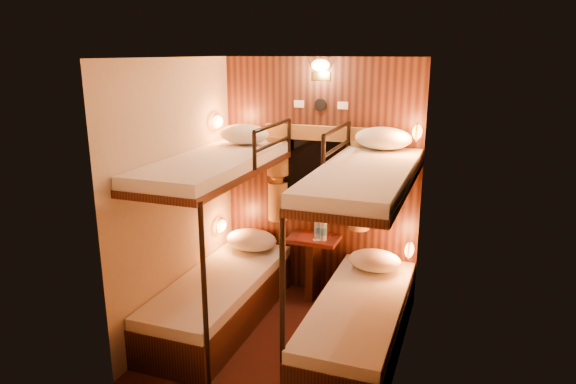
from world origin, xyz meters
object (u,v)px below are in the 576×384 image
at_px(bottle_left, 317,229).
at_px(bottle_right, 323,230).
at_px(bunk_left, 220,266).
at_px(table, 313,259).
at_px(bunk_right, 360,288).

bearing_deg(bottle_left, bottle_right, -32.02).
relative_size(bunk_left, table, 2.90).
height_order(table, bottle_left, bottle_left).
bearing_deg(bunk_left, table, 50.33).
bearing_deg(bunk_right, bottle_left, 128.21).
height_order(bunk_left, bunk_right, same).
bearing_deg(table, bunk_right, -50.33).
xyz_separation_m(bunk_left, bottle_right, (0.76, 0.72, 0.20)).
bearing_deg(table, bunk_left, -129.67).
height_order(bunk_right, bottle_left, bunk_right).
distance_m(bottle_left, bottle_right, 0.09).
bearing_deg(table, bottle_left, -12.62).
distance_m(bunk_left, bottle_left, 1.05).
bearing_deg(bottle_right, bunk_right, -53.72).
bearing_deg(table, bottle_right, -25.95).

